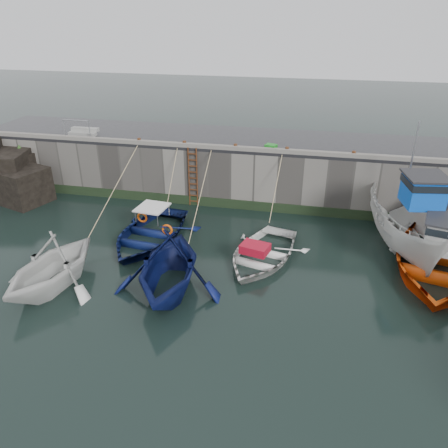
% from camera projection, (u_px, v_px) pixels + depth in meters
% --- Properties ---
extents(ground, '(120.00, 120.00, 0.00)m').
position_uv_depth(ground, '(171.00, 327.00, 14.61)').
color(ground, black).
rests_on(ground, ground).
extents(quay_back, '(30.00, 5.00, 3.00)m').
position_uv_depth(quay_back, '(239.00, 166.00, 24.90)').
color(quay_back, slate).
rests_on(quay_back, ground).
extents(road_back, '(30.00, 5.00, 0.16)m').
position_uv_depth(road_back, '(240.00, 139.00, 24.20)').
color(road_back, black).
rests_on(road_back, quay_back).
extents(kerb_back, '(30.00, 0.30, 0.20)m').
position_uv_depth(kerb_back, '(231.00, 148.00, 22.06)').
color(kerb_back, slate).
rests_on(kerb_back, road_back).
extents(algae_back, '(30.00, 0.08, 0.50)m').
position_uv_depth(algae_back, '(230.00, 204.00, 23.23)').
color(algae_back, black).
rests_on(algae_back, ground).
extents(rock_outcrop, '(5.85, 4.24, 3.41)m').
position_uv_depth(rock_outcrop, '(2.00, 174.00, 24.50)').
color(rock_outcrop, black).
rests_on(rock_outcrop, ground).
extents(ladder, '(0.51, 0.08, 3.20)m').
position_uv_depth(ladder, '(193.00, 178.00, 22.98)').
color(ladder, '#3F1E0F').
rests_on(ladder, ground).
extents(boat_near_white, '(4.70, 5.23, 2.45)m').
position_uv_depth(boat_near_white, '(55.00, 285.00, 16.81)').
color(boat_near_white, silver).
rests_on(boat_near_white, ground).
extents(boat_near_white_rope, '(0.04, 6.63, 3.10)m').
position_uv_depth(boat_near_white_rope, '(117.00, 223.00, 21.68)').
color(boat_near_white_rope, tan).
rests_on(boat_near_white_rope, ground).
extents(boat_near_blue, '(4.47, 5.86, 1.13)m').
position_uv_depth(boat_near_blue, '(149.00, 239.00, 20.16)').
color(boat_near_blue, '#0A1543').
rests_on(boat_near_blue, ground).
extents(boat_near_blue_rope, '(0.04, 3.17, 3.10)m').
position_uv_depth(boat_near_blue_rope, '(173.00, 210.00, 23.14)').
color(boat_near_blue_rope, tan).
rests_on(boat_near_blue_rope, ground).
extents(boat_near_blacktrim, '(4.89, 5.49, 2.64)m').
position_uv_depth(boat_near_blacktrim, '(170.00, 289.00, 16.60)').
color(boat_near_blacktrim, '#0B1347').
rests_on(boat_near_blacktrim, ground).
extents(boat_near_blacktrim_rope, '(0.04, 5.99, 3.10)m').
position_uv_depth(boat_near_blacktrim_rope, '(204.00, 229.00, 21.15)').
color(boat_near_blacktrim_rope, tan).
rests_on(boat_near_blacktrim_rope, ground).
extents(boat_near_navy, '(4.62, 5.64, 1.02)m').
position_uv_depth(boat_near_navy, '(262.00, 258.00, 18.62)').
color(boat_near_navy, white).
rests_on(boat_near_navy, ground).
extents(boat_near_navy_rope, '(0.04, 3.54, 3.10)m').
position_uv_depth(boat_near_navy_rope, '(272.00, 221.00, 21.87)').
color(boat_near_navy_rope, tan).
rests_on(boat_near_navy_rope, ground).
extents(boat_far_white, '(3.76, 7.45, 5.75)m').
position_uv_depth(boat_far_white, '(410.00, 226.00, 18.82)').
color(boat_far_white, silver).
rests_on(boat_far_white, ground).
extents(boat_far_orange, '(7.03, 8.59, 4.56)m').
position_uv_depth(boat_far_orange, '(439.00, 258.00, 17.68)').
color(boat_far_orange, '#DA470B').
rests_on(boat_far_orange, ground).
extents(fish_crate, '(0.64, 0.55, 0.30)m').
position_uv_depth(fish_crate, '(271.00, 147.00, 21.98)').
color(fish_crate, '#17821D').
rests_on(fish_crate, road_back).
extents(railing, '(1.60, 1.05, 1.00)m').
position_uv_depth(railing, '(83.00, 131.00, 24.65)').
color(railing, '#A5A8AD').
rests_on(railing, road_back).
extents(bollard_a, '(0.18, 0.18, 0.28)m').
position_uv_depth(bollard_a, '(139.00, 141.00, 23.09)').
color(bollard_a, '#3F1E0F').
rests_on(bollard_a, road_back).
extents(bollard_b, '(0.18, 0.18, 0.28)m').
position_uv_depth(bollard_b, '(184.00, 144.00, 22.61)').
color(bollard_b, '#3F1E0F').
rests_on(bollard_b, road_back).
extents(bollard_c, '(0.18, 0.18, 0.28)m').
position_uv_depth(bollard_c, '(235.00, 147.00, 22.09)').
color(bollard_c, '#3F1E0F').
rests_on(bollard_c, road_back).
extents(bollard_d, '(0.18, 0.18, 0.28)m').
position_uv_depth(bollard_d, '(287.00, 150.00, 21.60)').
color(bollard_d, '#3F1E0F').
rests_on(bollard_d, road_back).
extents(bollard_e, '(0.18, 0.18, 0.28)m').
position_uv_depth(bollard_e, '(354.00, 154.00, 20.99)').
color(bollard_e, '#3F1E0F').
rests_on(bollard_e, road_back).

